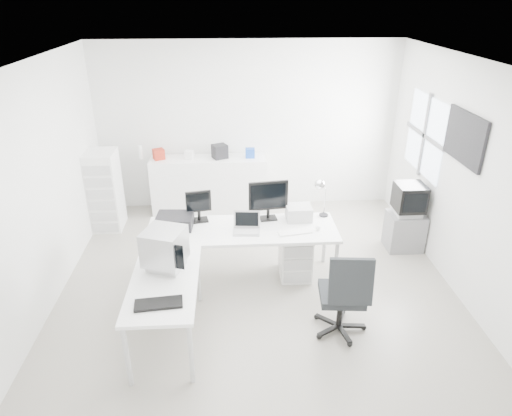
{
  "coord_description": "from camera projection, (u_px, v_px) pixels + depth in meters",
  "views": [
    {
      "loc": [
        -0.31,
        -4.96,
        3.48
      ],
      "look_at": [
        0.0,
        0.2,
        1.0
      ],
      "focal_mm": 32.0,
      "sensor_mm": 36.0,
      "label": 1
    }
  ],
  "objects": [
    {
      "name": "floor",
      "position": [
        257.0,
        283.0,
        5.98
      ],
      "size": [
        5.0,
        5.0,
        0.01
      ],
      "primitive_type": "cube",
      "color": "#B4B1A2",
      "rests_on": "ground"
    },
    {
      "name": "ceiling",
      "position": [
        257.0,
        61.0,
        4.77
      ],
      "size": [
        5.0,
        5.0,
        0.01
      ],
      "primitive_type": "cube",
      "color": "white",
      "rests_on": "back_wall"
    },
    {
      "name": "back_wall",
      "position": [
        248.0,
        127.0,
        7.63
      ],
      "size": [
        5.0,
        0.02,
        2.8
      ],
      "primitive_type": "cube",
      "color": "silver",
      "rests_on": "floor"
    },
    {
      "name": "left_wall",
      "position": [
        40.0,
        190.0,
        5.24
      ],
      "size": [
        0.02,
        5.0,
        2.8
      ],
      "primitive_type": "cube",
      "color": "silver",
      "rests_on": "floor"
    },
    {
      "name": "right_wall",
      "position": [
        463.0,
        180.0,
        5.51
      ],
      "size": [
        0.02,
        5.0,
        2.8
      ],
      "primitive_type": "cube",
      "color": "silver",
      "rests_on": "floor"
    },
    {
      "name": "window",
      "position": [
        425.0,
        135.0,
        6.51
      ],
      "size": [
        0.02,
        1.2,
        1.1
      ],
      "primitive_type": null,
      "color": "white",
      "rests_on": "right_wall"
    },
    {
      "name": "wall_picture",
      "position": [
        465.0,
        138.0,
        5.38
      ],
      "size": [
        0.04,
        0.9,
        0.6
      ],
      "primitive_type": null,
      "color": "black",
      "rests_on": "right_wall"
    },
    {
      "name": "main_desk",
      "position": [
        243.0,
        254.0,
        5.93
      ],
      "size": [
        2.4,
        0.8,
        0.75
      ],
      "primitive_type": null,
      "color": "white",
      "rests_on": "floor"
    },
    {
      "name": "side_desk",
      "position": [
        167.0,
        310.0,
        4.89
      ],
      "size": [
        0.7,
        1.4,
        0.75
      ],
      "primitive_type": null,
      "color": "white",
      "rests_on": "floor"
    },
    {
      "name": "drawer_pedestal",
      "position": [
        295.0,
        255.0,
        6.04
      ],
      "size": [
        0.4,
        0.5,
        0.6
      ],
      "primitive_type": "cube",
      "color": "white",
      "rests_on": "floor"
    },
    {
      "name": "inkjet_printer",
      "position": [
        175.0,
        221.0,
        5.77
      ],
      "size": [
        0.47,
        0.38,
        0.16
      ],
      "primitive_type": "cube",
      "rotation": [
        0.0,
        0.0,
        -0.06
      ],
      "color": "black",
      "rests_on": "main_desk"
    },
    {
      "name": "lcd_monitor_small",
      "position": [
        199.0,
        207.0,
        5.87
      ],
      "size": [
        0.35,
        0.24,
        0.41
      ],
      "primitive_type": null,
      "rotation": [
        0.0,
        0.0,
        0.19
      ],
      "color": "black",
      "rests_on": "main_desk"
    },
    {
      "name": "lcd_monitor_large",
      "position": [
        268.0,
        200.0,
        5.89
      ],
      "size": [
        0.54,
        0.27,
        0.53
      ],
      "primitive_type": null,
      "rotation": [
        0.0,
        0.0,
        0.13
      ],
      "color": "black",
      "rests_on": "main_desk"
    },
    {
      "name": "laptop",
      "position": [
        246.0,
        224.0,
        5.63
      ],
      "size": [
        0.37,
        0.38,
        0.23
      ],
      "primitive_type": null,
      "rotation": [
        0.0,
        0.0,
        -0.09
      ],
      "color": "#B7B7BA",
      "rests_on": "main_desk"
    },
    {
      "name": "white_keyboard",
      "position": [
        295.0,
        232.0,
        5.66
      ],
      "size": [
        0.43,
        0.2,
        0.02
      ],
      "primitive_type": "cube",
      "rotation": [
        0.0,
        0.0,
        0.18
      ],
      "color": "white",
      "rests_on": "main_desk"
    },
    {
      "name": "white_mouse",
      "position": [
        318.0,
        228.0,
        5.71
      ],
      "size": [
        0.07,
        0.07,
        0.07
      ],
      "primitive_type": "sphere",
      "color": "white",
      "rests_on": "main_desk"
    },
    {
      "name": "laser_printer",
      "position": [
        299.0,
        213.0,
        5.96
      ],
      "size": [
        0.33,
        0.29,
        0.19
      ],
      "primitive_type": "cube",
      "rotation": [
        0.0,
        0.0,
        0.02
      ],
      "color": "#B6B6B6",
      "rests_on": "main_desk"
    },
    {
      "name": "desk_lamp",
      "position": [
        325.0,
        198.0,
        5.98
      ],
      "size": [
        0.21,
        0.21,
        0.53
      ],
      "primitive_type": null,
      "rotation": [
        0.0,
        0.0,
        -0.23
      ],
      "color": "silver",
      "rests_on": "main_desk"
    },
    {
      "name": "crt_monitor",
      "position": [
        165.0,
        252.0,
        4.87
      ],
      "size": [
        0.45,
        0.45,
        0.41
      ],
      "primitive_type": null,
      "rotation": [
        0.0,
        0.0,
        -0.33
      ],
      "color": "#B7B7BA",
      "rests_on": "side_desk"
    },
    {
      "name": "black_keyboard",
      "position": [
        159.0,
        304.0,
        4.36
      ],
      "size": [
        0.47,
        0.23,
        0.03
      ],
      "primitive_type": "cube",
      "rotation": [
        0.0,
        0.0,
        0.11
      ],
      "color": "black",
      "rests_on": "side_desk"
    },
    {
      "name": "office_chair",
      "position": [
        342.0,
        290.0,
        4.94
      ],
      "size": [
        0.67,
        0.67,
        1.07
      ],
      "primitive_type": null,
      "rotation": [
        0.0,
        0.0,
        -0.09
      ],
      "color": "#26292B",
      "rests_on": "floor"
    },
    {
      "name": "tv_cabinet",
      "position": [
        404.0,
        231.0,
        6.69
      ],
      "size": [
        0.51,
        0.42,
        0.55
      ],
      "primitive_type": "cube",
      "color": "slate",
      "rests_on": "floor"
    },
    {
      "name": "crt_tv",
      "position": [
        409.0,
        200.0,
        6.48
      ],
      "size": [
        0.5,
        0.48,
        0.45
      ],
      "primitive_type": null,
      "color": "black",
      "rests_on": "tv_cabinet"
    },
    {
      "name": "sideboard",
      "position": [
        209.0,
        185.0,
        7.75
      ],
      "size": [
        1.92,
        0.48,
        0.96
      ],
      "primitive_type": "cube",
      "color": "white",
      "rests_on": "floor"
    },
    {
      "name": "clutter_box_a",
      "position": [
        159.0,
        154.0,
        7.47
      ],
      "size": [
        0.22,
        0.21,
        0.17
      ],
      "primitive_type": "cube",
      "rotation": [
        0.0,
        0.0,
        0.42
      ],
      "color": "#A32617",
      "rests_on": "sideboard"
    },
    {
      "name": "clutter_box_b",
      "position": [
        189.0,
        155.0,
        7.5
      ],
      "size": [
        0.16,
        0.15,
        0.14
      ],
      "primitive_type": "cube",
      "rotation": [
        0.0,
        0.0,
        -0.29
      ],
      "color": "white",
      "rests_on": "sideboard"
    },
    {
      "name": "clutter_box_c",
      "position": [
        220.0,
        151.0,
        7.51
      ],
      "size": [
        0.29,
        0.28,
        0.23
      ],
      "primitive_type": "cube",
      "rotation": [
        0.0,
        0.0,
        0.41
      ],
      "color": "black",
      "rests_on": "sideboard"
    },
    {
      "name": "clutter_box_d",
      "position": [
        250.0,
        153.0,
        7.55
      ],
      "size": [
        0.16,
        0.14,
        0.15
      ],
      "primitive_type": "cube",
      "rotation": [
        0.0,
        0.0,
        -0.02
      ],
      "color": "#1847AC",
      "rests_on": "sideboard"
    },
    {
      "name": "clutter_bottle",
      "position": [
        140.0,
        152.0,
        7.48
      ],
      "size": [
        0.07,
        0.07,
        0.22
      ],
      "primitive_type": "cylinder",
      "color": "white",
      "rests_on": "sideboard"
    },
    {
      "name": "filing_cabinet",
      "position": [
        105.0,
        191.0,
        7.14
      ],
      "size": [
        0.45,
        0.53,
        1.27
      ],
      "primitive_type": "cube",
      "color": "white",
      "rests_on": "floor"
    }
  ]
}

